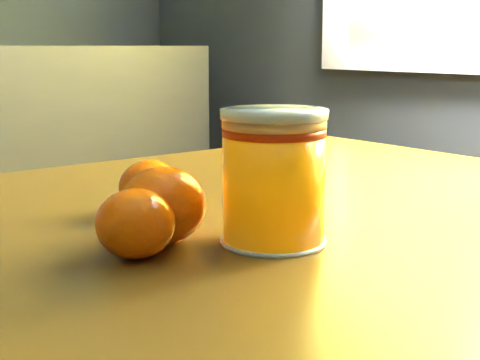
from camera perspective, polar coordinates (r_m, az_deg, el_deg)
table at (r=0.68m, az=-1.44°, el=-10.69°), size 1.01×0.72×0.74m
juice_glass at (r=0.54m, az=2.88°, el=0.18°), size 0.09×0.09×0.11m
orange_front at (r=0.55m, az=-6.61°, el=-2.13°), size 0.09×0.09×0.06m
orange_back at (r=0.65m, az=-7.68°, el=-0.63°), size 0.06×0.06×0.05m
orange_extra at (r=0.51m, az=-8.91°, el=-3.69°), size 0.08×0.08×0.05m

